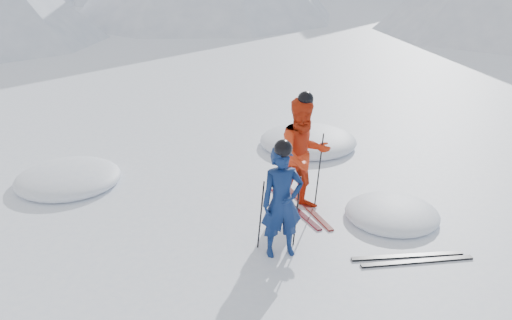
{
  "coord_description": "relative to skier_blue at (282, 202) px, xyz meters",
  "views": [
    {
      "loc": [
        -2.03,
        -7.51,
        4.38
      ],
      "look_at": [
        -1.74,
        0.5,
        1.1
      ],
      "focal_mm": 38.0,
      "sensor_mm": 36.0,
      "label": 1
    }
  ],
  "objects": [
    {
      "name": "ground",
      "position": [
        1.4,
        0.53,
        -0.85
      ],
      "size": [
        160.0,
        160.0,
        0.0
      ],
      "primitive_type": "plane",
      "color": "white",
      "rests_on": "ground"
    },
    {
      "name": "skier_blue",
      "position": [
        0.0,
        0.0,
        0.0
      ],
      "size": [
        0.69,
        0.53,
        1.71
      ],
      "primitive_type": "imported",
      "rotation": [
        0.0,
        0.0,
        0.2
      ],
      "color": "navy",
      "rests_on": "ground"
    },
    {
      "name": "skier_red",
      "position": [
        0.48,
        1.43,
        0.15
      ],
      "size": [
        1.18,
        1.06,
        2.01
      ],
      "primitive_type": "imported",
      "rotation": [
        0.0,
        0.0,
        0.36
      ],
      "color": "red",
      "rests_on": "ground"
    },
    {
      "name": "pole_blue_left",
      "position": [
        -0.3,
        0.15,
        -0.28
      ],
      "size": [
        0.12,
        0.08,
        1.14
      ],
      "primitive_type": "cylinder",
      "rotation": [
        0.05,
        0.08,
        0.0
      ],
      "color": "black",
      "rests_on": "ground"
    },
    {
      "name": "pole_blue_right",
      "position": [
        0.25,
        0.25,
        -0.28
      ],
      "size": [
        0.12,
        0.07,
        1.14
      ],
      "primitive_type": "cylinder",
      "rotation": [
        -0.04,
        0.08,
        0.0
      ],
      "color": "black",
      "rests_on": "ground"
    },
    {
      "name": "pole_red_left",
      "position": [
        0.18,
        1.68,
        -0.18
      ],
      "size": [
        0.13,
        0.1,
        1.33
      ],
      "primitive_type": "cylinder",
      "rotation": [
        0.06,
        0.08,
        0.0
      ],
      "color": "black",
      "rests_on": "ground"
    },
    {
      "name": "pole_red_right",
      "position": [
        0.78,
        1.58,
        -0.18
      ],
      "size": [
        0.13,
        0.09,
        1.33
      ],
      "primitive_type": "cylinder",
      "rotation": [
        -0.05,
        0.08,
        0.0
      ],
      "color": "black",
      "rests_on": "ground"
    },
    {
      "name": "ski_worn_left",
      "position": [
        0.36,
        1.43,
        -0.84
      ],
      "size": [
        0.74,
        1.6,
        0.03
      ],
      "primitive_type": "cube",
      "rotation": [
        0.0,
        0.0,
        0.4
      ],
      "color": "black",
      "rests_on": "ground"
    },
    {
      "name": "ski_worn_right",
      "position": [
        0.6,
        1.43,
        -0.84
      ],
      "size": [
        0.63,
        1.64,
        0.03
      ],
      "primitive_type": "cube",
      "rotation": [
        0.0,
        0.0,
        0.33
      ],
      "color": "black",
      "rests_on": "ground"
    },
    {
      "name": "ski_loose_a",
      "position": [
        1.87,
        -0.17,
        -0.84
      ],
      "size": [
        1.7,
        0.21,
        0.03
      ],
      "primitive_type": "cube",
      "rotation": [
        0.0,
        0.0,
        1.64
      ],
      "color": "black",
      "rests_on": "ground"
    },
    {
      "name": "ski_loose_b",
      "position": [
        1.97,
        -0.32,
        -0.84
      ],
      "size": [
        1.7,
        0.27,
        0.03
      ],
      "primitive_type": "cube",
      "rotation": [
        0.0,
        0.0,
        1.67
      ],
      "color": "black",
      "rests_on": "ground"
    },
    {
      "name": "snow_lumps",
      "position": [
        -0.24,
        3.0,
        -0.85
      ],
      "size": [
        10.06,
        7.32,
        0.48
      ],
      "color": "white",
      "rests_on": "ground"
    }
  ]
}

